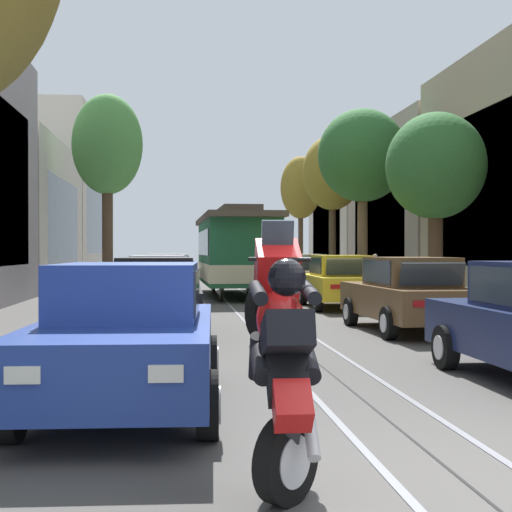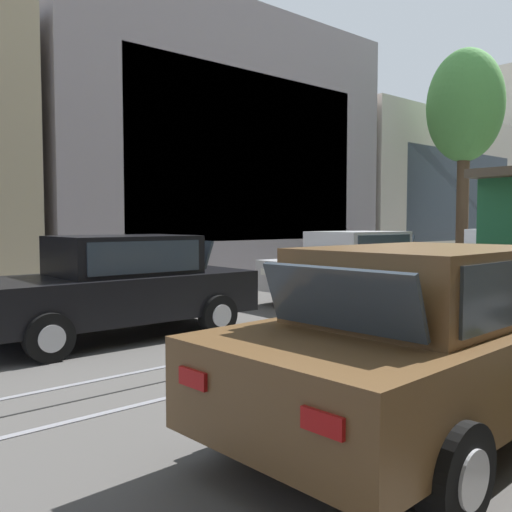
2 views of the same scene
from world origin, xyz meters
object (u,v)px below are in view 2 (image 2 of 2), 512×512
parked_car_silver_mid_left (355,266)px  parked_car_white_fourth_left (501,255)px  parked_car_black_second_left (117,286)px  street_tree_kerb_left_second (465,109)px  parked_car_brown_second_right (432,338)px

parked_car_silver_mid_left → parked_car_white_fourth_left: 6.83m
parked_car_black_second_left → parked_car_white_fourth_left: size_ratio=0.99×
street_tree_kerb_left_second → parked_car_silver_mid_left: bearing=-75.7°
parked_car_black_second_left → street_tree_kerb_left_second: bearing=99.1°
parked_car_white_fourth_left → parked_car_brown_second_right: 13.57m
parked_car_black_second_left → parked_car_silver_mid_left: bearing=91.2°
parked_car_black_second_left → street_tree_kerb_left_second: street_tree_kerb_left_second is taller
street_tree_kerb_left_second → parked_car_brown_second_right: bearing=-62.2°
parked_car_white_fourth_left → street_tree_kerb_left_second: street_tree_kerb_left_second is taller
parked_car_white_fourth_left → parked_car_silver_mid_left: bearing=-91.4°
parked_car_brown_second_right → street_tree_kerb_left_second: size_ratio=0.55×
parked_car_brown_second_right → street_tree_kerb_left_second: 17.26m
parked_car_white_fourth_left → parked_car_brown_second_right: size_ratio=1.00×
parked_car_brown_second_right → street_tree_kerb_left_second: street_tree_kerb_left_second is taller
parked_car_white_fourth_left → street_tree_kerb_left_second: 5.99m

